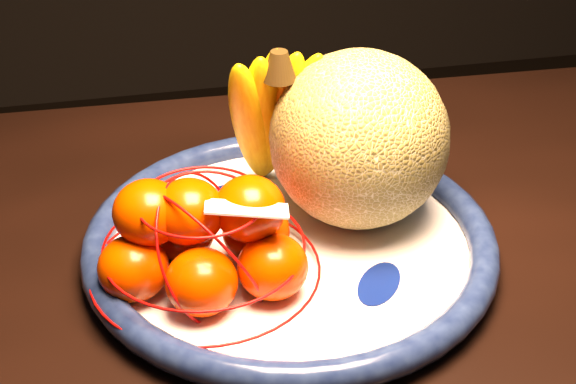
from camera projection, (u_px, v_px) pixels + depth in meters
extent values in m
cube|color=black|center=(513.00, 332.00, 0.81)|extent=(1.64, 1.01, 0.04)
cylinder|color=white|center=(290.00, 250.00, 0.87)|extent=(0.37, 0.37, 0.02)
torus|color=#0B1336|center=(290.00, 241.00, 0.86)|extent=(0.41, 0.41, 0.03)
cylinder|color=white|center=(290.00, 254.00, 0.87)|extent=(0.18, 0.18, 0.01)
ellipsoid|color=#091859|center=(379.00, 284.00, 0.81)|extent=(0.13, 0.15, 0.00)
ellipsoid|color=#091859|center=(241.00, 195.00, 0.94)|extent=(0.14, 0.13, 0.00)
ellipsoid|color=#091859|center=(170.00, 258.00, 0.84)|extent=(0.13, 0.11, 0.00)
sphere|color=olive|center=(359.00, 139.00, 0.86)|extent=(0.18, 0.18, 0.18)
ellipsoid|color=yellow|center=(252.00, 117.00, 0.89)|extent=(0.08, 0.12, 0.18)
ellipsoid|color=yellow|center=(261.00, 115.00, 0.89)|extent=(0.06, 0.11, 0.19)
ellipsoid|color=yellow|center=(269.00, 112.00, 0.89)|extent=(0.05, 0.10, 0.19)
ellipsoid|color=yellow|center=(278.00, 112.00, 0.89)|extent=(0.07, 0.11, 0.19)
ellipsoid|color=yellow|center=(288.00, 112.00, 0.90)|extent=(0.10, 0.11, 0.18)
cone|color=black|center=(269.00, 36.00, 0.85)|extent=(0.03, 0.03, 0.03)
ellipsoid|color=#FF4200|center=(133.00, 268.00, 0.78)|extent=(0.06, 0.06, 0.06)
ellipsoid|color=#FF4200|center=(202.00, 282.00, 0.77)|extent=(0.06, 0.06, 0.06)
ellipsoid|color=#FF4200|center=(273.00, 267.00, 0.79)|extent=(0.06, 0.06, 0.06)
ellipsoid|color=#FF4200|center=(182.00, 229.00, 0.83)|extent=(0.06, 0.06, 0.06)
ellipsoid|color=#FF4200|center=(256.00, 231.00, 0.83)|extent=(0.06, 0.06, 0.06)
ellipsoid|color=#FF4200|center=(189.00, 212.00, 0.78)|extent=(0.06, 0.06, 0.06)
ellipsoid|color=#FF4200|center=(250.00, 208.00, 0.78)|extent=(0.06, 0.06, 0.06)
ellipsoid|color=#FF4200|center=(149.00, 213.00, 0.78)|extent=(0.06, 0.06, 0.06)
torus|color=#B20705|center=(206.00, 269.00, 0.81)|extent=(0.27, 0.27, 0.00)
torus|color=#B20705|center=(204.00, 246.00, 0.80)|extent=(0.24, 0.24, 0.00)
torus|color=#B20705|center=(201.00, 201.00, 0.77)|extent=(0.15, 0.15, 0.00)
torus|color=#B20705|center=(204.00, 248.00, 0.80)|extent=(0.14, 0.07, 0.13)
torus|color=#B20705|center=(204.00, 248.00, 0.80)|extent=(0.12, 0.16, 0.13)
torus|color=#B20705|center=(204.00, 248.00, 0.80)|extent=(0.13, 0.15, 0.13)
cube|color=white|center=(247.00, 209.00, 0.75)|extent=(0.08, 0.04, 0.01)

